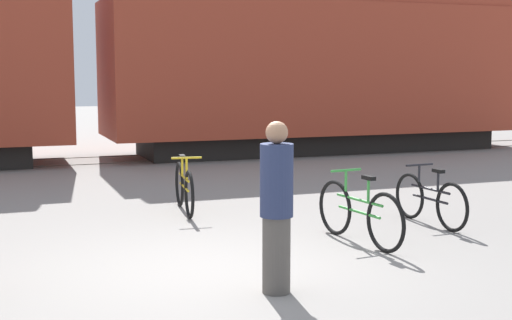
{
  "coord_description": "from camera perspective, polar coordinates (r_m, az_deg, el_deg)",
  "views": [
    {
      "loc": [
        -2.18,
        -7.28,
        2.17
      ],
      "look_at": [
        0.84,
        0.89,
        1.1
      ],
      "focal_mm": 50.0,
      "sensor_mm": 36.0,
      "label": 1
    }
  ],
  "objects": [
    {
      "name": "ground_plane",
      "position": [
        7.9,
        -3.5,
        -8.94
      ],
      "size": [
        80.0,
        80.0,
        0.0
      ],
      "primitive_type": "plane",
      "color": "gray"
    },
    {
      "name": "rail_far",
      "position": [
        18.84,
        -13.48,
        0.22
      ],
      "size": [
        36.27,
        0.07,
        0.01
      ],
      "primitive_type": "cube",
      "color": "#4C4238",
      "rests_on": "ground_plane"
    },
    {
      "name": "freight_train",
      "position": [
        18.01,
        -13.46,
        8.96
      ],
      "size": [
        24.27,
        3.04,
        5.43
      ],
      "color": "black",
      "rests_on": "ground_plane"
    },
    {
      "name": "person_in_navy",
      "position": [
        6.99,
        1.65,
        -3.8
      ],
      "size": [
        0.33,
        0.33,
        1.71
      ],
      "rotation": [
        0.0,
        0.0,
        2.87
      ],
      "color": "#514C47",
      "rests_on": "ground_plane"
    },
    {
      "name": "bicycle_black",
      "position": [
        10.5,
        13.74,
        -3.11
      ],
      "size": [
        0.46,
        1.67,
        0.85
      ],
      "color": "black",
      "rests_on": "ground_plane"
    },
    {
      "name": "bicycle_green",
      "position": [
        9.2,
        8.23,
        -4.22
      ],
      "size": [
        0.46,
        1.83,
        0.92
      ],
      "color": "black",
      "rests_on": "ground_plane"
    },
    {
      "name": "rail_near",
      "position": [
        17.42,
        -12.92,
        -0.31
      ],
      "size": [
        36.27,
        0.07,
        0.01
      ],
      "primitive_type": "cube",
      "color": "#4C4238",
      "rests_on": "ground_plane"
    },
    {
      "name": "bicycle_yellow",
      "position": [
        11.18,
        -5.77,
        -2.22
      ],
      "size": [
        0.46,
        1.76,
        0.9
      ],
      "color": "black",
      "rests_on": "ground_plane"
    }
  ]
}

